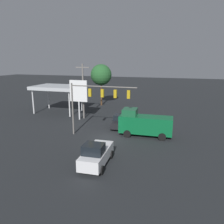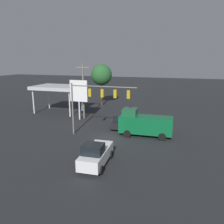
{
  "view_description": "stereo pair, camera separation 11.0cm",
  "coord_description": "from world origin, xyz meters",
  "px_view_note": "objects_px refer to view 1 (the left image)",
  "views": [
    {
      "loc": [
        -8.64,
        25.35,
        9.8
      ],
      "look_at": [
        0.0,
        -2.0,
        2.92
      ],
      "focal_mm": 35.0,
      "sensor_mm": 36.0,
      "label": 1
    },
    {
      "loc": [
        -8.75,
        25.31,
        9.8
      ],
      "look_at": [
        0.0,
        -2.0,
        2.92
      ],
      "focal_mm": 35.0,
      "sensor_mm": 36.0,
      "label": 2
    }
  ],
  "objects_px": {
    "traffic_signal_assembly": "(97,97)",
    "hatchback_crossing": "(119,122)",
    "price_sign": "(79,92)",
    "street_tree": "(101,75)",
    "delivery_truck": "(144,124)",
    "utility_pole": "(83,90)",
    "pickup_parked": "(96,154)"
  },
  "relations": [
    {
      "from": "price_sign",
      "to": "street_tree",
      "type": "relative_size",
      "value": 0.74
    },
    {
      "from": "traffic_signal_assembly",
      "to": "price_sign",
      "type": "bearing_deg",
      "value": -49.34
    },
    {
      "from": "delivery_truck",
      "to": "hatchback_crossing",
      "type": "bearing_deg",
      "value": -32.41
    },
    {
      "from": "price_sign",
      "to": "street_tree",
      "type": "xyz_separation_m",
      "value": [
        0.51,
        -12.08,
        2.0
      ]
    },
    {
      "from": "pickup_parked",
      "to": "delivery_truck",
      "type": "height_order",
      "value": "delivery_truck"
    },
    {
      "from": "traffic_signal_assembly",
      "to": "street_tree",
      "type": "height_order",
      "value": "street_tree"
    },
    {
      "from": "traffic_signal_assembly",
      "to": "hatchback_crossing",
      "type": "bearing_deg",
      "value": -110.59
    },
    {
      "from": "delivery_truck",
      "to": "pickup_parked",
      "type": "bearing_deg",
      "value": 70.67
    },
    {
      "from": "utility_pole",
      "to": "price_sign",
      "type": "relative_size",
      "value": 1.4
    },
    {
      "from": "traffic_signal_assembly",
      "to": "street_tree",
      "type": "relative_size",
      "value": 0.97
    },
    {
      "from": "utility_pole",
      "to": "delivery_truck",
      "type": "bearing_deg",
      "value": 152.78
    },
    {
      "from": "pickup_parked",
      "to": "street_tree",
      "type": "relative_size",
      "value": 0.6
    },
    {
      "from": "price_sign",
      "to": "street_tree",
      "type": "height_order",
      "value": "street_tree"
    },
    {
      "from": "utility_pole",
      "to": "price_sign",
      "type": "height_order",
      "value": "utility_pole"
    },
    {
      "from": "hatchback_crossing",
      "to": "pickup_parked",
      "type": "bearing_deg",
      "value": 1.9
    },
    {
      "from": "utility_pole",
      "to": "traffic_signal_assembly",
      "type": "bearing_deg",
      "value": 125.33
    },
    {
      "from": "utility_pole",
      "to": "street_tree",
      "type": "height_order",
      "value": "utility_pole"
    },
    {
      "from": "delivery_truck",
      "to": "street_tree",
      "type": "distance_m",
      "value": 21.5
    },
    {
      "from": "traffic_signal_assembly",
      "to": "pickup_parked",
      "type": "height_order",
      "value": "traffic_signal_assembly"
    },
    {
      "from": "pickup_parked",
      "to": "street_tree",
      "type": "bearing_deg",
      "value": -163.94
    },
    {
      "from": "price_sign",
      "to": "hatchback_crossing",
      "type": "relative_size",
      "value": 1.69
    },
    {
      "from": "delivery_truck",
      "to": "street_tree",
      "type": "xyz_separation_m",
      "value": [
        12.22,
        -16.98,
        4.95
      ]
    },
    {
      "from": "price_sign",
      "to": "street_tree",
      "type": "bearing_deg",
      "value": -87.57
    },
    {
      "from": "utility_pole",
      "to": "delivery_truck",
      "type": "xyz_separation_m",
      "value": [
        -11.32,
        5.83,
        -3.18
      ]
    },
    {
      "from": "delivery_truck",
      "to": "street_tree",
      "type": "relative_size",
      "value": 0.77
    },
    {
      "from": "traffic_signal_assembly",
      "to": "price_sign",
      "type": "relative_size",
      "value": 1.31
    },
    {
      "from": "street_tree",
      "to": "hatchback_crossing",
      "type": "bearing_deg",
      "value": 119.21
    },
    {
      "from": "traffic_signal_assembly",
      "to": "street_tree",
      "type": "distance_m",
      "value": 20.19
    },
    {
      "from": "hatchback_crossing",
      "to": "street_tree",
      "type": "height_order",
      "value": "street_tree"
    },
    {
      "from": "hatchback_crossing",
      "to": "street_tree",
      "type": "distance_m",
      "value": 17.69
    },
    {
      "from": "price_sign",
      "to": "traffic_signal_assembly",
      "type": "bearing_deg",
      "value": 130.66
    },
    {
      "from": "pickup_parked",
      "to": "street_tree",
      "type": "distance_m",
      "value": 28.66
    }
  ]
}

